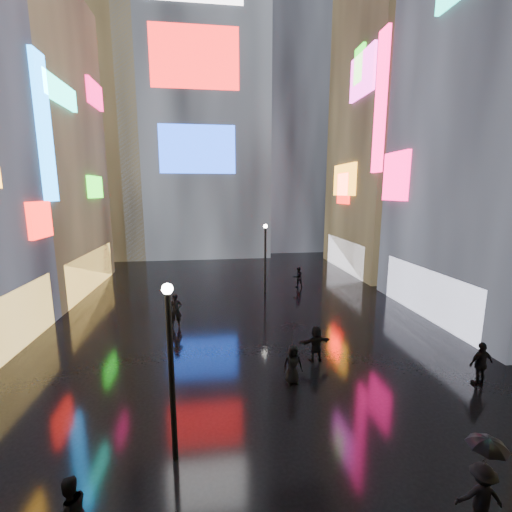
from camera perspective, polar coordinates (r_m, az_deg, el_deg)
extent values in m
plane|color=black|center=(22.72, -2.67, -8.74)|extent=(140.00, 140.00, 0.00)
cube|color=#FF130C|center=(21.74, -32.35, 5.12)|extent=(0.25, 2.24, 1.94)
cube|color=#1483FF|center=(23.48, -31.83, 17.59)|extent=(0.25, 1.40, 8.00)
cube|color=black|center=(31.05, -36.17, 15.06)|extent=(10.00, 12.00, 22.00)
cube|color=#FFC659|center=(29.54, -25.77, -2.23)|extent=(0.20, 10.00, 3.00)
cube|color=#21E619|center=(30.58, -25.24, 10.35)|extent=(0.25, 3.00, 1.71)
cube|color=#19F3CE|center=(26.35, -29.95, 22.62)|extent=(0.25, 4.84, 1.37)
cube|color=#FF0C5A|center=(33.29, -25.28, 23.18)|extent=(0.25, 3.32, 1.94)
cube|color=white|center=(23.22, 26.61, -5.59)|extent=(0.20, 9.00, 3.00)
cube|color=#FF0C5A|center=(25.81, 22.28, 12.18)|extent=(0.25, 2.99, 3.26)
cube|color=#FF0C5A|center=(29.06, 20.07, 22.88)|extent=(0.25, 1.40, 10.00)
cube|color=black|center=(36.62, 23.11, 19.99)|extent=(10.00, 12.00, 28.00)
cube|color=white|center=(34.43, 14.55, 0.19)|extent=(0.20, 9.00, 3.00)
cube|color=orange|center=(34.13, 14.52, 12.18)|extent=(0.25, 4.92, 2.91)
cube|color=#FF32D3|center=(32.91, 17.31, 26.93)|extent=(0.25, 4.36, 3.46)
cube|color=#FF130C|center=(34.22, 14.38, 10.82)|extent=(0.25, 2.63, 2.87)
cube|color=#21E619|center=(33.78, 16.86, 28.14)|extent=(0.25, 1.69, 2.90)
cube|color=black|center=(47.34, -9.77, 27.01)|extent=(16.00, 14.00, 42.00)
cube|color=#FF1414|center=(40.59, -10.19, 29.85)|extent=(9.00, 0.20, 6.00)
cube|color=#194CFF|center=(38.55, -9.73, 17.13)|extent=(8.00, 0.20, 5.00)
cube|color=black|center=(49.49, 5.59, 21.60)|extent=(12.00, 12.00, 34.00)
cube|color=black|center=(45.39, -24.16, 16.65)|extent=(10.00, 10.00, 26.00)
cylinder|color=black|center=(10.20, -13.87, -19.24)|extent=(0.16, 0.16, 5.00)
sphere|color=white|center=(9.22, -14.57, -5.32)|extent=(0.30, 0.30, 0.30)
cylinder|color=black|center=(25.68, 1.56, -0.68)|extent=(0.16, 0.16, 5.00)
sphere|color=white|center=(25.30, 1.59, 4.99)|extent=(0.30, 0.30, 0.30)
imported|color=black|center=(10.68, 33.32, -30.45)|extent=(1.12, 0.78, 1.58)
imported|color=black|center=(16.66, 33.38, -14.75)|extent=(1.07, 0.53, 1.77)
imported|color=black|center=(14.31, 6.13, -17.48)|extent=(0.80, 0.53, 1.60)
imported|color=black|center=(16.10, 9.96, -14.20)|extent=(1.55, 0.67, 1.62)
imported|color=black|center=(19.97, -13.24, -8.87)|extent=(0.75, 0.53, 1.93)
imported|color=black|center=(27.67, 7.03, -3.52)|extent=(0.87, 0.72, 1.62)
imported|color=black|center=(10.00, 34.06, -25.39)|extent=(0.99, 0.99, 0.71)
imported|color=black|center=(13.77, 6.24, -12.84)|extent=(1.30, 1.29, 0.92)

